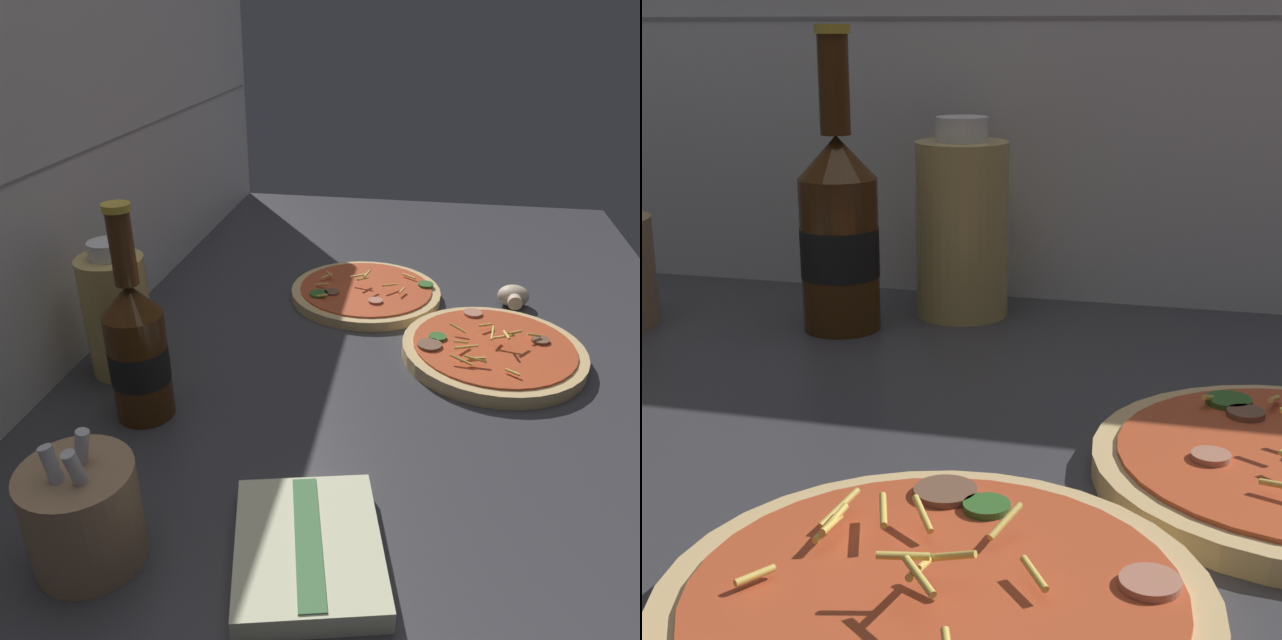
# 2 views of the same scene
# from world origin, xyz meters

# --- Properties ---
(counter_slab) EXTENTS (1.60, 0.90, 0.03)m
(counter_slab) POSITION_xyz_m (0.00, 0.00, 0.01)
(counter_slab) COLOR #38383D
(counter_slab) RESTS_ON ground
(tile_backsplash) EXTENTS (1.60, 0.01, 0.60)m
(tile_backsplash) POSITION_xyz_m (0.00, 0.45, 0.30)
(tile_backsplash) COLOR white
(tile_backsplash) RESTS_ON ground
(pizza_near) EXTENTS (0.26, 0.26, 0.05)m
(pizza_near) POSITION_xyz_m (0.02, -0.13, 0.04)
(pizza_near) COLOR tan
(pizza_near) RESTS_ON counter_slab
(beer_bottle) EXTENTS (0.07, 0.07, 0.27)m
(beer_bottle) POSITION_xyz_m (-0.19, 0.30, 0.12)
(beer_bottle) COLOR #47280F
(beer_bottle) RESTS_ON counter_slab
(oil_bottle) EXTENTS (0.09, 0.09, 0.19)m
(oil_bottle) POSITION_xyz_m (-0.10, 0.38, 0.11)
(oil_bottle) COLOR #D6B766
(oil_bottle) RESTS_ON counter_slab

